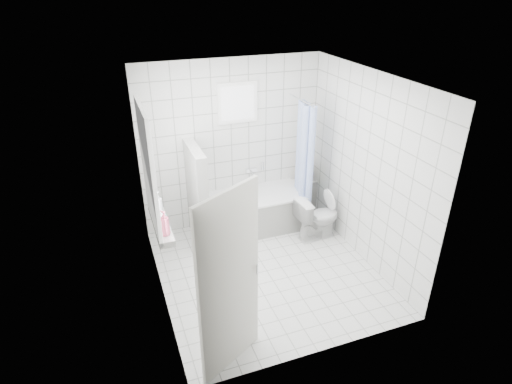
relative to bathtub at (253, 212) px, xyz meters
name	(u,v)px	position (x,y,z in m)	size (l,w,h in m)	color
ground	(267,271)	(-0.20, -1.12, -0.29)	(3.00, 3.00, 0.00)	white
ceiling	(270,79)	(-0.20, -1.12, 2.31)	(3.00, 3.00, 0.00)	white
wall_back	(232,145)	(-0.20, 0.38, 1.01)	(2.80, 0.02, 2.60)	white
wall_front	(327,252)	(-0.20, -2.62, 1.01)	(2.80, 0.02, 2.60)	white
wall_left	(153,205)	(-1.60, -1.12, 1.01)	(0.02, 3.00, 2.60)	white
wall_right	(366,170)	(1.20, -1.12, 1.01)	(0.02, 3.00, 2.60)	white
window_left	(150,170)	(-1.56, -0.82, 1.31)	(0.01, 0.90, 1.40)	white
window_back	(238,103)	(-0.10, 0.33, 1.66)	(0.50, 0.01, 0.50)	white
window_sill	(161,224)	(-1.51, -0.82, 0.57)	(0.18, 1.02, 0.08)	white
door	(229,285)	(-1.11, -2.41, 0.71)	(0.04, 0.80, 2.00)	silver
bathtub	(253,212)	(0.00, 0.00, 0.00)	(1.61, 0.77, 0.58)	white
partition_wall	(197,196)	(-0.87, -0.05, 0.46)	(0.15, 0.85, 1.50)	white
tiled_ledge	(304,195)	(1.02, 0.25, -0.02)	(0.40, 0.24, 0.55)	white
toilet	(318,218)	(0.83, -0.60, 0.05)	(0.38, 0.67, 0.68)	white
curtain_rod	(302,100)	(0.75, -0.02, 1.71)	(0.02, 0.02, 0.80)	silver
shower_curtain	(302,161)	(0.75, -0.16, 0.81)	(0.14, 0.48, 1.78)	#486BD5
tub_faucet	(251,170)	(0.10, 0.33, 0.56)	(0.18, 0.06, 0.06)	silver
sill_bottles	(161,213)	(-1.50, -0.87, 0.74)	(0.17, 0.76, 0.32)	white
ledge_bottles	(306,174)	(1.03, 0.23, 0.38)	(0.18, 0.16, 0.26)	#191CCB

